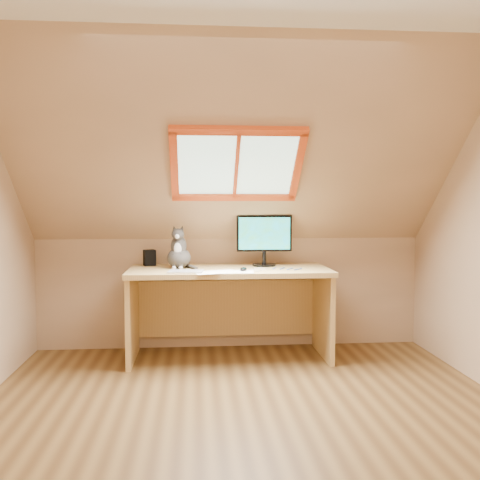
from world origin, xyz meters
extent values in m
plane|color=brown|center=(0.00, 0.00, 0.00)|extent=(3.50, 3.50, 0.00)
cube|color=tan|center=(0.00, -1.75, 1.20)|extent=(3.50, 0.02, 2.40)
cube|color=tan|center=(0.00, 1.75, 0.50)|extent=(3.50, 0.02, 1.00)
cube|color=tan|center=(0.00, 0.97, 1.70)|extent=(3.50, 1.56, 1.41)
cube|color=#B2E0CC|center=(0.00, 1.05, 1.63)|extent=(0.90, 0.53, 0.48)
cube|color=#CA4513|center=(0.00, 1.05, 1.63)|extent=(1.02, 0.64, 0.59)
cube|color=tan|center=(-0.04, 1.38, 0.75)|extent=(1.69, 0.74, 0.04)
cube|color=tan|center=(-0.85, 1.38, 0.37)|extent=(0.04, 0.67, 0.73)
cube|color=tan|center=(0.78, 1.38, 0.37)|extent=(0.04, 0.67, 0.73)
cube|color=tan|center=(-0.04, 1.72, 0.37)|extent=(1.59, 0.03, 0.51)
cylinder|color=black|center=(0.28, 1.52, 0.78)|extent=(0.20, 0.20, 0.02)
cylinder|color=black|center=(0.28, 1.52, 0.85)|extent=(0.03, 0.03, 0.11)
cube|color=black|center=(0.28, 1.52, 1.06)|extent=(0.48, 0.05, 0.32)
cube|color=#0D8BDB|center=(0.28, 1.49, 1.06)|extent=(0.45, 0.02, 0.28)
ellipsoid|color=#494440|center=(-0.46, 1.43, 0.86)|extent=(0.23, 0.26, 0.17)
ellipsoid|color=#494440|center=(-0.46, 1.42, 0.96)|extent=(0.15, 0.15, 0.19)
ellipsoid|color=silver|center=(-0.47, 1.36, 0.94)|extent=(0.07, 0.04, 0.11)
ellipsoid|color=#494440|center=(-0.47, 1.37, 1.07)|extent=(0.11, 0.10, 0.10)
sphere|color=silver|center=(-0.47, 1.33, 1.05)|extent=(0.04, 0.04, 0.04)
cone|color=#494440|center=(-0.50, 1.40, 1.11)|extent=(0.05, 0.05, 0.06)
cone|color=#494440|center=(-0.43, 1.39, 1.11)|extent=(0.05, 0.05, 0.06)
cube|color=black|center=(-0.73, 1.63, 0.84)|extent=(0.12, 0.12, 0.14)
cube|color=#B2B2B7|center=(-0.40, 1.15, 0.78)|extent=(0.30, 0.23, 0.01)
ellipsoid|color=black|center=(0.07, 1.18, 0.79)|extent=(0.08, 0.11, 0.03)
cube|color=white|center=(-0.09, 1.12, 0.77)|extent=(0.33, 0.27, 0.00)
cube|color=white|center=(-0.09, 1.12, 0.78)|extent=(0.32, 0.24, 0.00)
cube|color=white|center=(-0.09, 1.12, 0.78)|extent=(0.35, 0.30, 0.00)
camera|label=1|loc=(-0.32, -3.12, 1.33)|focal=40.00mm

